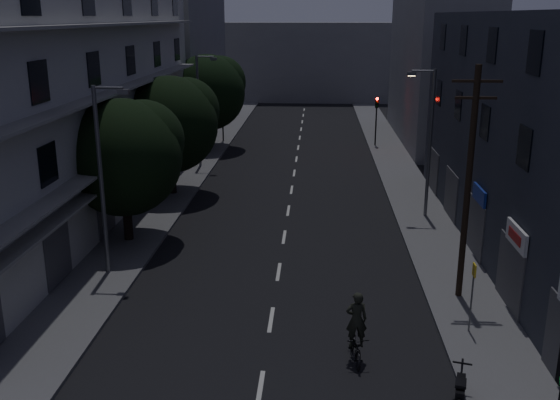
# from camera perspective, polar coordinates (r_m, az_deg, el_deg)

# --- Properties ---
(ground) EXTENTS (160.00, 160.00, 0.00)m
(ground) POSITION_cam_1_polar(r_m,az_deg,el_deg) (40.81, 1.09, 1.13)
(ground) COLOR black
(ground) RESTS_ON ground
(sidewalk_left) EXTENTS (3.00, 90.00, 0.15)m
(sidewalk_left) POSITION_cam_1_polar(r_m,az_deg,el_deg) (41.75, -9.25, 1.38)
(sidewalk_left) COLOR #565659
(sidewalk_left) RESTS_ON ground
(sidewalk_right) EXTENTS (3.00, 90.00, 0.15)m
(sidewalk_right) POSITION_cam_1_polar(r_m,az_deg,el_deg) (41.18, 11.58, 1.04)
(sidewalk_right) COLOR #565659
(sidewalk_right) RESTS_ON ground
(lane_markings) EXTENTS (0.15, 60.50, 0.01)m
(lane_markings) POSITION_cam_1_polar(r_m,az_deg,el_deg) (46.86, 1.41, 3.16)
(lane_markings) COLOR beige
(lane_markings) RESTS_ON ground
(building_left) EXTENTS (7.00, 36.00, 14.00)m
(building_left) POSITION_cam_1_polar(r_m,az_deg,el_deg) (35.25, -19.47, 9.36)
(building_left) COLOR #B6B6B1
(building_left) RESTS_ON ground
(building_right) EXTENTS (6.19, 28.00, 11.00)m
(building_right) POSITION_cam_1_polar(r_m,az_deg,el_deg) (30.63, 23.35, 5.16)
(building_right) COLOR #272B36
(building_right) RESTS_ON ground
(building_far_left) EXTENTS (6.00, 20.00, 16.00)m
(building_far_left) POSITION_cam_1_polar(r_m,az_deg,el_deg) (63.84, -9.11, 13.77)
(building_far_left) COLOR slate
(building_far_left) RESTS_ON ground
(building_far_right) EXTENTS (6.00, 20.00, 13.00)m
(building_far_right) POSITION_cam_1_polar(r_m,az_deg,el_deg) (57.44, 14.18, 11.70)
(building_far_right) COLOR slate
(building_far_right) RESTS_ON ground
(building_far_end) EXTENTS (24.00, 8.00, 10.00)m
(building_far_end) POSITION_cam_1_polar(r_m,az_deg,el_deg) (84.53, 2.41, 12.53)
(building_far_end) COLOR slate
(building_far_end) RESTS_ON ground
(tree_near) EXTENTS (5.65, 5.65, 6.96)m
(tree_near) POSITION_cam_1_polar(r_m,az_deg,el_deg) (30.82, -14.04, 4.20)
(tree_near) COLOR black
(tree_near) RESTS_ON sidewalk_left
(tree_mid) EXTENTS (5.89, 5.89, 7.25)m
(tree_mid) POSITION_cam_1_polar(r_m,az_deg,el_deg) (38.75, -9.95, 7.15)
(tree_mid) COLOR black
(tree_mid) RESTS_ON sidewalk_left
(tree_far) EXTENTS (6.23, 6.23, 7.70)m
(tree_far) POSITION_cam_1_polar(r_m,az_deg,el_deg) (52.46, -6.58, 10.00)
(tree_far) COLOR black
(tree_far) RESTS_ON sidewalk_left
(traffic_signal_far_right) EXTENTS (0.28, 0.37, 4.10)m
(traffic_signal_far_right) POSITION_cam_1_polar(r_m,az_deg,el_deg) (53.75, 8.82, 8.05)
(traffic_signal_far_right) COLOR black
(traffic_signal_far_right) RESTS_ON sidewalk_right
(traffic_signal_far_left) EXTENTS (0.28, 0.37, 4.10)m
(traffic_signal_far_left) POSITION_cam_1_polar(r_m,az_deg,el_deg) (55.37, -5.29, 8.42)
(traffic_signal_far_left) COLOR black
(traffic_signal_far_left) RESTS_ON sidewalk_left
(street_lamp_left_near) EXTENTS (1.51, 0.25, 8.00)m
(street_lamp_left_near) POSITION_cam_1_polar(r_m,az_deg,el_deg) (26.87, -15.86, 2.50)
(street_lamp_left_near) COLOR slate
(street_lamp_left_near) RESTS_ON sidewalk_left
(street_lamp_right) EXTENTS (1.51, 0.25, 8.00)m
(street_lamp_right) POSITION_cam_1_polar(r_m,az_deg,el_deg) (34.55, 13.40, 5.69)
(street_lamp_right) COLOR #595A60
(street_lamp_right) RESTS_ON sidewalk_right
(street_lamp_left_far) EXTENTS (1.51, 0.25, 8.00)m
(street_lamp_left_far) POSITION_cam_1_polar(r_m,az_deg,el_deg) (45.74, -7.33, 8.56)
(street_lamp_left_far) COLOR slate
(street_lamp_left_far) RESTS_ON sidewalk_left
(utility_pole) EXTENTS (1.80, 0.24, 9.00)m
(utility_pole) POSITION_cam_1_polar(r_m,az_deg,el_deg) (24.49, 16.86, 1.74)
(utility_pole) COLOR black
(utility_pole) RESTS_ON sidewalk_right
(bus_stop_sign) EXTENTS (0.06, 0.35, 2.52)m
(bus_stop_sign) POSITION_cam_1_polar(r_m,az_deg,el_deg) (22.67, 17.22, -7.46)
(bus_stop_sign) COLOR #595B60
(bus_stop_sign) RESTS_ON sidewalk_right
(motorcycle) EXTENTS (0.73, 1.89, 1.23)m
(motorcycle) POSITION_cam_1_polar(r_m,az_deg,el_deg) (19.30, 16.12, -16.56)
(motorcycle) COLOR black
(motorcycle) RESTS_ON ground
(cyclist) EXTENTS (0.87, 1.96, 2.40)m
(cyclist) POSITION_cam_1_polar(r_m,az_deg,el_deg) (20.81, 6.95, -12.36)
(cyclist) COLOR black
(cyclist) RESTS_ON ground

